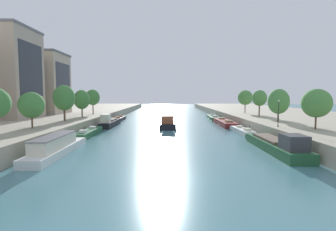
# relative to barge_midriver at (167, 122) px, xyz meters

# --- Properties ---
(ground_plane) EXTENTS (400.00, 400.00, 0.00)m
(ground_plane) POSITION_rel_barge_midriver_xyz_m (0.14, -40.16, -0.96)
(ground_plane) COLOR teal
(quay_left) EXTENTS (36.00, 170.00, 2.37)m
(quay_left) POSITION_rel_barge_midriver_xyz_m (-34.52, 14.84, 0.23)
(quay_left) COLOR #A89E89
(quay_left) RESTS_ON ground
(quay_right) EXTENTS (36.00, 170.00, 2.37)m
(quay_right) POSITION_rel_barge_midriver_xyz_m (34.80, 14.84, 0.23)
(quay_right) COLOR #A89E89
(quay_right) RESTS_ON ground
(barge_midriver) EXTENTS (3.66, 18.62, 3.06)m
(barge_midriver) POSITION_rel_barge_midriver_xyz_m (0.00, 0.00, 0.00)
(barge_midriver) COLOR black
(barge_midriver) RESTS_ON ground
(wake_behind_barge) EXTENTS (5.60, 5.88, 0.03)m
(wake_behind_barge) POSITION_rel_barge_midriver_xyz_m (0.13, -12.58, -0.94)
(wake_behind_barge) COLOR silver
(wake_behind_barge) RESTS_ON ground
(moored_boat_left_lone) EXTENTS (3.05, 15.78, 2.56)m
(moored_boat_left_lone) POSITION_rel_barge_midriver_xyz_m (-14.10, -30.84, 0.11)
(moored_boat_left_lone) COLOR silver
(moored_boat_left_lone) RESTS_ON ground
(moored_boat_left_gap_after) EXTENTS (2.43, 13.16, 2.15)m
(moored_boat_left_gap_after) POSITION_rel_barge_midriver_xyz_m (-14.76, -14.97, -0.40)
(moored_boat_left_gap_after) COLOR #235633
(moored_boat_left_gap_after) RESTS_ON ground
(moored_boat_left_downstream) EXTENTS (2.67, 14.05, 3.27)m
(moored_boat_left_downstream) POSITION_rel_barge_midriver_xyz_m (-14.04, -0.60, 0.04)
(moored_boat_left_downstream) COLOR black
(moored_boat_left_downstream) RESTS_ON ground
(moored_boat_left_second) EXTENTS (2.35, 12.40, 2.09)m
(moored_boat_left_second) POSITION_rel_barge_midriver_xyz_m (-14.47, 14.37, -0.43)
(moored_boat_left_second) COLOR black
(moored_boat_left_second) RESTS_ON ground
(moored_boat_right_downstream) EXTENTS (3.28, 16.77, 3.00)m
(moored_boat_right_downstream) POSITION_rel_barge_midriver_xyz_m (14.67, -28.98, -0.03)
(moored_boat_right_downstream) COLOR #235633
(moored_boat_right_downstream) RESTS_ON ground
(moored_boat_right_second) EXTENTS (2.35, 11.34, 2.07)m
(moored_boat_right_second) POSITION_rel_barge_midriver_xyz_m (14.83, -12.30, -0.44)
(moored_boat_right_second) COLOR silver
(moored_boat_right_second) RESTS_ON ground
(moored_boat_right_lone) EXTENTS (3.23, 16.73, 2.32)m
(moored_boat_right_lone) POSITION_rel_barge_midriver_xyz_m (14.47, 2.42, -0.32)
(moored_boat_right_lone) COLOR maroon
(moored_boat_right_lone) RESTS_ON ground
(moored_boat_right_end) EXTENTS (3.12, 14.10, 2.12)m
(moored_boat_right_end) POSITION_rel_barge_midriver_xyz_m (14.46, 18.77, -0.42)
(moored_boat_right_end) COLOR #235633
(moored_boat_right_end) RESTS_ON ground
(tree_left_nearest) EXTENTS (3.92, 3.92, 5.70)m
(tree_left_nearest) POSITION_rel_barge_midriver_xyz_m (-21.37, -22.65, 5.05)
(tree_left_nearest) COLOR brown
(tree_left_nearest) RESTS_ON quay_left
(tree_left_past_mid) EXTENTS (4.26, 4.26, 7.23)m
(tree_left_past_mid) POSITION_rel_barge_midriver_xyz_m (-20.76, -11.28, 6.08)
(tree_left_past_mid) COLOR brown
(tree_left_past_mid) RESTS_ON quay_left
(tree_left_second) EXTENTS (3.67, 3.67, 6.45)m
(tree_left_second) POSITION_rel_barge_midriver_xyz_m (-20.25, -2.11, 5.58)
(tree_left_second) COLOR brown
(tree_left_second) RESTS_ON quay_left
(tree_left_third) EXTENTS (3.75, 3.75, 6.77)m
(tree_left_third) POSITION_rel_barge_midriver_xyz_m (-20.35, 7.26, 6.04)
(tree_left_third) COLOR brown
(tree_left_third) RESTS_ON quay_left
(tree_right_distant) EXTENTS (4.30, 4.30, 6.17)m
(tree_right_distant) POSITION_rel_barge_midriver_xyz_m (22.50, -24.29, 5.40)
(tree_right_distant) COLOR brown
(tree_right_distant) RESTS_ON quay_right
(tree_right_third) EXTENTS (4.08, 4.08, 6.44)m
(tree_right_third) POSITION_rel_barge_midriver_xyz_m (21.80, -12.50, 5.39)
(tree_right_third) COLOR brown
(tree_right_third) RESTS_ON quay_right
(tree_right_far) EXTENTS (3.51, 3.51, 6.47)m
(tree_right_far) POSITION_rel_barge_midriver_xyz_m (22.52, 0.20, 5.92)
(tree_right_far) COLOR brown
(tree_right_far) RESTS_ON quay_right
(tree_right_end_of_row) EXTENTS (4.20, 4.20, 6.66)m
(tree_right_end_of_row) POSITION_rel_barge_midriver_xyz_m (22.55, 12.11, 5.93)
(tree_right_end_of_row) COLOR brown
(tree_right_end_of_row) RESTS_ON quay_right
(lamppost_right_bank) EXTENTS (0.28, 0.28, 4.42)m
(lamppost_right_bank) POSITION_rel_barge_midriver_xyz_m (18.25, -20.92, 3.84)
(lamppost_right_bank) COLOR black
(lamppost_right_bank) RESTS_ON quay_right
(building_left_corner) EXTENTS (11.58, 12.83, 20.36)m
(building_left_corner) POSITION_rel_barge_midriver_xyz_m (-36.27, -4.37, 11.61)
(building_left_corner) COLOR #A89989
(building_left_corner) RESTS_ON quay_left
(building_left_tall) EXTENTS (13.91, 12.49, 17.18)m
(building_left_tall) POSITION_rel_barge_midriver_xyz_m (-36.27, 10.50, 10.02)
(building_left_tall) COLOR #B2A38E
(building_left_tall) RESTS_ON quay_left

